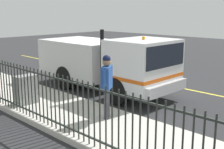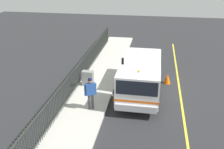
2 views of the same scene
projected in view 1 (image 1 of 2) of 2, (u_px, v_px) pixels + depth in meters
name	position (u px, v px, depth m)	size (l,w,h in m)	color
ground_plane	(91.00, 84.00, 13.10)	(48.40, 48.40, 0.00)	#2B2B2D
sidewalk_slab	(26.00, 97.00, 10.87)	(2.47, 22.00, 0.14)	beige
lane_marking	(124.00, 76.00, 14.61)	(0.12, 19.80, 0.01)	yellow
work_truck	(110.00, 60.00, 11.64)	(2.36, 6.14, 2.53)	white
worker_standing	(107.00, 80.00, 8.35)	(0.58, 0.47, 1.83)	#264C99
utility_cabinet	(26.00, 90.00, 9.82)	(0.70, 0.41, 0.95)	gray
traffic_cone	(105.00, 70.00, 14.39)	(0.46, 0.46, 0.66)	orange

